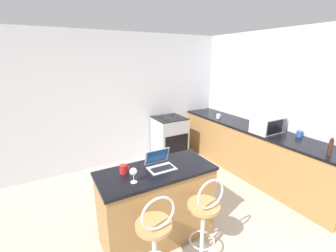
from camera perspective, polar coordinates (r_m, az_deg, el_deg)
name	(u,v)px	position (r m, az deg, el deg)	size (l,w,h in m)	color
wall_back	(116,101)	(4.57, -13.04, 6.10)	(12.00, 0.06, 2.60)	silver
breakfast_bar	(157,204)	(2.83, -2.87, -19.23)	(1.33, 0.61, 0.92)	#9E703D
counter_right	(251,150)	(4.52, 20.23, -5.78)	(0.66, 3.32, 0.92)	#9E703D
bar_stool_near	(155,243)	(2.35, -3.31, -27.57)	(0.40, 0.40, 1.02)	silver
bar_stool_far	(204,222)	(2.58, 9.11, -22.94)	(0.40, 0.40, 1.02)	silver
laptop	(160,163)	(2.61, -2.13, -9.36)	(0.30, 0.25, 0.21)	#B7BABF
microwave	(268,124)	(4.12, 24.08, 0.40)	(0.53, 0.34, 0.28)	white
stove_range	(170,138)	(4.86, 0.40, -3.08)	(0.63, 0.61, 0.93)	#9EA3A8
mug_white	(218,116)	(4.78, 12.69, 2.47)	(0.10, 0.08, 0.09)	white
pepper_mill	(331,147)	(3.55, 35.96, -4.38)	(0.05, 0.05, 0.24)	#331E14
mug_red	(124,169)	(2.54, -11.22, -10.68)	(0.10, 0.08, 0.10)	red
mug_blue	(300,134)	(4.14, 30.44, -1.72)	(0.11, 0.09, 0.10)	#2D51AD
wine_glass_short	(133,172)	(2.32, -8.79, -11.49)	(0.08, 0.08, 0.16)	silver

